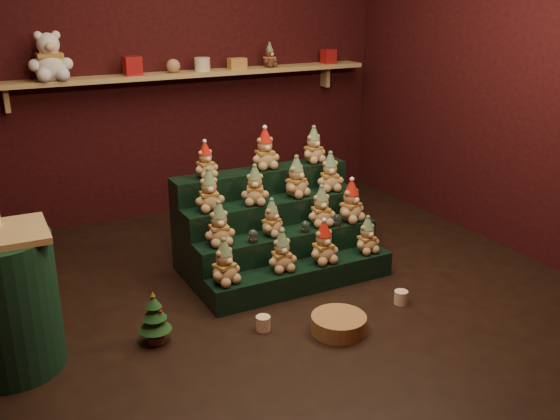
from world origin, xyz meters
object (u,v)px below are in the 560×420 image
snow_globe_c (337,220)px  mug_right (401,297)px  mug_left (263,323)px  wicker_basket (339,324)px  mini_christmas_tree (154,318)px  snow_globe_b (305,226)px  side_table (5,302)px  white_bear (49,50)px  snow_globe_a (253,236)px  riser_tier_front (302,278)px  brown_bear (270,55)px

snow_globe_c → mug_right: bearing=-80.9°
mug_left → wicker_basket: 0.47m
mini_christmas_tree → wicker_basket: mini_christmas_tree is taller
snow_globe_c → mug_right: snow_globe_c is taller
snow_globe_b → side_table: size_ratio=0.11×
mug_left → mini_christmas_tree: bearing=165.1°
snow_globe_c → white_bear: (-1.64, 1.73, 1.16)m
snow_globe_c → white_bear: white_bear is taller
wicker_basket → mini_christmas_tree: bearing=158.7°
snow_globe_a → mini_christmas_tree: bearing=-156.1°
riser_tier_front → mug_left: bearing=-142.8°
snow_globe_a → mug_right: size_ratio=1.01×
riser_tier_front → brown_bear: bearing=69.6°
snow_globe_a → snow_globe_c: size_ratio=1.02×
mug_left → white_bear: bearing=108.7°
side_table → brown_bear: 3.43m
snow_globe_a → mini_christmas_tree: snow_globe_a is taller
wicker_basket → white_bear: size_ratio=0.71×
riser_tier_front → wicker_basket: riser_tier_front is taller
riser_tier_front → brown_bear: size_ratio=6.43×
snow_globe_c → brown_bear: bearing=79.4°
snow_globe_b → snow_globe_c: size_ratio=0.94×
side_table → wicker_basket: 1.93m
mug_right → brown_bear: brown_bear is taller
mug_left → wicker_basket: size_ratio=0.27×
white_bear → brown_bear: size_ratio=2.22×
wicker_basket → mug_right: bearing=11.3°
snow_globe_c → wicker_basket: bearing=-121.2°
snow_globe_a → snow_globe_b: 0.42m
mug_right → white_bear: (-1.74, 2.39, 1.52)m
riser_tier_front → white_bear: 2.71m
wicker_basket → mug_left: bearing=149.6°
snow_globe_a → mug_right: snow_globe_a is taller
brown_bear → wicker_basket: bearing=-124.5°
riser_tier_front → wicker_basket: size_ratio=4.06×
riser_tier_front → brown_bear: (0.70, 1.89, 1.34)m
snow_globe_b → mug_right: 0.84m
snow_globe_b → brown_bear: bearing=71.1°
mini_christmas_tree → white_bear: bearing=93.5°
snow_globe_b → brown_bear: brown_bear is taller
mini_christmas_tree → mug_left: (0.64, -0.17, -0.12)m
snow_globe_b → white_bear: size_ratio=0.18×
snow_globe_b → mug_left: bearing=-138.5°
mug_left → white_bear: size_ratio=0.19×
snow_globe_b → side_table: (-2.02, -0.24, -0.00)m
mini_christmas_tree → white_bear: (-0.13, 2.10, 1.40)m
snow_globe_b → wicker_basket: bearing=-104.4°
snow_globe_b → wicker_basket: snow_globe_b is taller
mini_christmas_tree → mug_left: bearing=-14.9°
mug_right → side_table: bearing=170.1°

